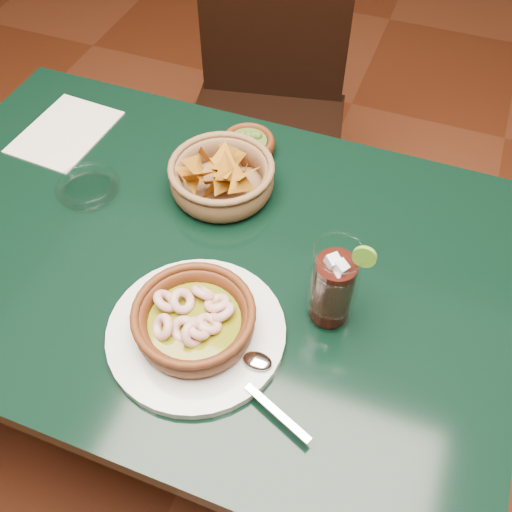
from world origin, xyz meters
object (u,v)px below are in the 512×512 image
(dining_chair, at_px, (267,109))
(chip_basket, at_px, (222,177))
(dining_table, at_px, (194,279))
(shrimp_plate, at_px, (195,324))
(cola_drink, at_px, (333,286))

(dining_chair, distance_m, chip_basket, 0.62)
(dining_table, bearing_deg, shrimp_plate, -61.30)
(shrimp_plate, bearing_deg, chip_basket, 105.68)
(shrimp_plate, height_order, cola_drink, cola_drink)
(chip_basket, distance_m, cola_drink, 0.35)
(dining_chair, height_order, chip_basket, dining_chair)
(shrimp_plate, xyz_separation_m, chip_basket, (-0.09, 0.32, 0.00))
(dining_chair, relative_size, shrimp_plate, 2.56)
(dining_chair, xyz_separation_m, chip_basket, (0.10, -0.55, 0.25))
(dining_table, height_order, shrimp_plate, shrimp_plate)
(shrimp_plate, relative_size, chip_basket, 1.58)
(dining_table, height_order, dining_chair, dining_chair)
(dining_table, xyz_separation_m, cola_drink, (0.28, -0.05, 0.18))
(shrimp_plate, height_order, chip_basket, chip_basket)
(cola_drink, bearing_deg, dining_table, 170.09)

